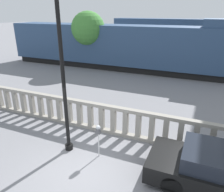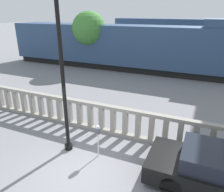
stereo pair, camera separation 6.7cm
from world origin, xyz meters
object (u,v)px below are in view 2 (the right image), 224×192
(tree_left, at_px, (89,29))
(train_far, at_px, (212,35))
(lamppost, at_px, (60,51))
(parked_car, at_px, (224,173))
(parking_meter, at_px, (98,131))
(train_near, at_px, (117,46))

(tree_left, bearing_deg, train_far, 54.82)
(lamppost, bearing_deg, parked_car, 1.17)
(parking_meter, xyz_separation_m, parked_car, (4.04, 0.04, -0.43))
(lamppost, bearing_deg, train_near, 104.31)
(lamppost, relative_size, parking_meter, 4.68)
(parking_meter, xyz_separation_m, train_near, (-4.41, 12.35, 0.98))
(lamppost, distance_m, train_near, 12.94)
(lamppost, xyz_separation_m, tree_left, (-5.43, 11.50, -0.26))
(parked_car, bearing_deg, tree_left, 131.34)
(parked_car, distance_m, tree_left, 15.90)
(train_near, distance_m, tree_left, 2.85)
(train_near, bearing_deg, tree_left, -157.88)
(parked_car, height_order, tree_left, tree_left)
(parked_car, bearing_deg, lamppost, 179.31)
(lamppost, xyz_separation_m, train_near, (-3.17, 12.42, -1.74))
(train_far, bearing_deg, lamppost, -100.01)
(train_near, distance_m, train_far, 15.27)
(lamppost, bearing_deg, train_far, 79.99)
(parked_car, bearing_deg, train_far, 89.83)
(train_near, bearing_deg, parked_car, -55.56)
(lamppost, distance_m, train_far, 26.06)
(lamppost, height_order, tree_left, lamppost)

